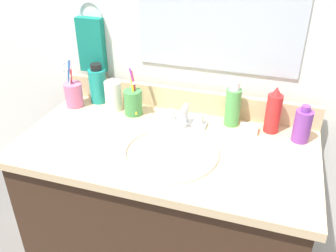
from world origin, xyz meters
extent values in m
cube|color=#382316|center=(0.00, 0.00, 0.41)|extent=(0.97, 0.50, 0.82)
cube|color=#D1B284|center=(0.00, 0.00, 0.83)|extent=(1.01, 0.54, 0.03)
cube|color=#D1B284|center=(0.00, 0.26, 0.89)|extent=(1.01, 0.02, 0.09)
cube|color=silver|center=(0.00, 0.32, 0.65)|extent=(2.11, 0.04, 1.30)
torus|color=silver|center=(-0.41, 0.30, 1.19)|extent=(0.10, 0.01, 0.10)
cube|color=#147260|center=(-0.41, 0.28, 1.07)|extent=(0.11, 0.04, 0.22)
torus|color=white|center=(0.03, -0.05, 0.85)|extent=(0.33, 0.33, 0.02)
ellipsoid|color=white|center=(0.03, -0.05, 0.81)|extent=(0.28, 0.28, 0.11)
cylinder|color=#B2B5BA|center=(0.03, -0.05, 0.77)|extent=(0.04, 0.04, 0.01)
cube|color=silver|center=(0.03, 0.15, 0.85)|extent=(0.16, 0.05, 0.01)
cylinder|color=silver|center=(0.03, 0.15, 0.89)|extent=(0.02, 0.02, 0.06)
cylinder|color=silver|center=(0.03, 0.11, 0.92)|extent=(0.02, 0.09, 0.02)
cylinder|color=silver|center=(-0.03, 0.15, 0.88)|extent=(0.03, 0.03, 0.04)
cylinder|color=silver|center=(0.08, 0.15, 0.88)|extent=(0.03, 0.03, 0.04)
cylinder|color=red|center=(0.33, 0.19, 0.92)|extent=(0.05, 0.05, 0.14)
cone|color=red|center=(0.33, 0.19, 1.00)|extent=(0.04, 0.04, 0.03)
cylinder|color=#4C9E4C|center=(0.19, 0.20, 0.92)|extent=(0.06, 0.06, 0.14)
cylinder|color=white|center=(0.19, 0.20, 1.00)|extent=(0.04, 0.04, 0.03)
cylinder|color=white|center=(-0.28, 0.18, 0.90)|extent=(0.07, 0.07, 0.12)
cone|color=white|center=(-0.28, 0.18, 0.97)|extent=(0.04, 0.04, 0.02)
cylinder|color=#7A3899|center=(0.44, 0.16, 0.90)|extent=(0.06, 0.06, 0.11)
cylinder|color=#7A3899|center=(0.44, 0.16, 0.97)|extent=(0.03, 0.03, 0.02)
cylinder|color=teal|center=(-0.37, 0.22, 0.91)|extent=(0.07, 0.07, 0.14)
cylinder|color=black|center=(-0.37, 0.22, 1.00)|extent=(0.04, 0.04, 0.03)
cylinder|color=#D16693|center=(-0.44, 0.16, 0.89)|extent=(0.07, 0.07, 0.10)
cylinder|color=blue|center=(-0.45, 0.15, 0.95)|extent=(0.03, 0.02, 0.19)
cube|color=white|center=(-0.46, 0.14, 1.03)|extent=(0.01, 0.02, 0.01)
cylinder|color=#B23FBF|center=(-0.45, 0.16, 0.95)|extent=(0.02, 0.02, 0.18)
cube|color=white|center=(-0.46, 0.17, 1.03)|extent=(0.01, 0.02, 0.01)
cylinder|color=white|center=(-0.45, 0.15, 0.94)|extent=(0.03, 0.03, 0.16)
cube|color=white|center=(-0.46, 0.13, 1.01)|extent=(0.01, 0.02, 0.01)
cylinder|color=#D8333F|center=(-0.45, 0.16, 0.93)|extent=(0.04, 0.03, 0.15)
cube|color=white|center=(-0.47, 0.17, 0.99)|extent=(0.01, 0.02, 0.01)
cylinder|color=#3F8C47|center=(-0.19, 0.16, 0.89)|extent=(0.07, 0.07, 0.10)
cylinder|color=#B23FBF|center=(-0.18, 0.18, 0.95)|extent=(0.02, 0.05, 0.18)
cube|color=white|center=(-0.17, 0.20, 1.02)|extent=(0.01, 0.02, 0.01)
cylinder|color=yellow|center=(-0.18, 0.16, 0.93)|extent=(0.04, 0.04, 0.15)
cube|color=white|center=(-0.16, 0.14, 0.99)|extent=(0.01, 0.02, 0.01)
cylinder|color=#D8333F|center=(-0.18, 0.17, 0.94)|extent=(0.02, 0.03, 0.17)
cube|color=white|center=(-0.17, 0.19, 1.01)|extent=(0.01, 0.02, 0.01)
cube|color=white|center=(0.26, 0.16, 0.86)|extent=(0.06, 0.04, 0.02)
camera|label=1|loc=(0.33, -1.00, 1.53)|focal=39.06mm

